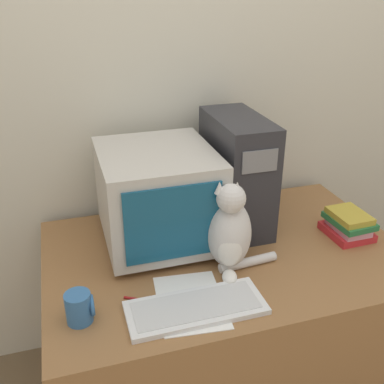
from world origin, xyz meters
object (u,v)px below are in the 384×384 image
(book_stack, at_px, (348,225))
(pen, at_px, (148,301))
(crt_monitor, at_px, (158,196))
(computer_tower, at_px, (237,173))
(cat, at_px, (230,232))
(mug, at_px, (80,308))
(keyboard, at_px, (196,308))

(book_stack, xyz_separation_m, pen, (-0.86, -0.17, -0.05))
(crt_monitor, height_order, computer_tower, computer_tower)
(book_stack, bearing_deg, computer_tower, 149.25)
(cat, distance_m, book_stack, 0.54)
(crt_monitor, height_order, cat, crt_monitor)
(cat, xyz_separation_m, mug, (-0.54, -0.14, -0.09))
(crt_monitor, height_order, keyboard, crt_monitor)
(crt_monitor, relative_size, keyboard, 1.09)
(computer_tower, relative_size, mug, 4.63)
(keyboard, distance_m, cat, 0.30)
(mug, bearing_deg, keyboard, -9.37)
(cat, relative_size, pen, 2.38)
(book_stack, bearing_deg, mug, -169.77)
(computer_tower, relative_size, keyboard, 1.06)
(cat, height_order, book_stack, cat)
(crt_monitor, distance_m, mug, 0.53)
(cat, height_order, mug, cat)
(crt_monitor, xyz_separation_m, cat, (0.20, -0.24, -0.06))
(computer_tower, bearing_deg, mug, -147.60)
(pen, bearing_deg, book_stack, 11.03)
(cat, bearing_deg, pen, -141.76)
(computer_tower, height_order, book_stack, computer_tower)
(keyboard, bearing_deg, mug, 170.63)
(computer_tower, relative_size, cat, 1.35)
(computer_tower, distance_m, cat, 0.33)
(crt_monitor, relative_size, computer_tower, 1.03)
(crt_monitor, distance_m, computer_tower, 0.34)
(pen, bearing_deg, keyboard, -31.27)
(computer_tower, xyz_separation_m, cat, (-0.14, -0.28, -0.09))
(crt_monitor, height_order, pen, crt_monitor)
(crt_monitor, bearing_deg, pen, -109.09)
(crt_monitor, relative_size, mug, 4.77)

